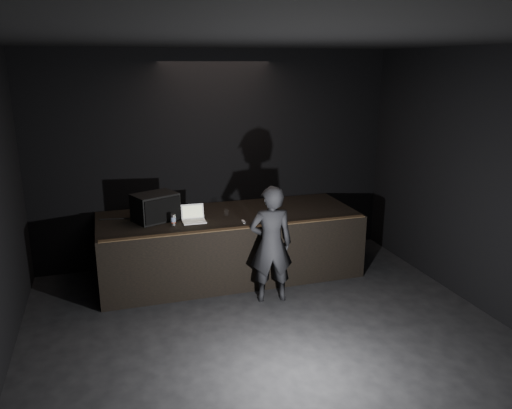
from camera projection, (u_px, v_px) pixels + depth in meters
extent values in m
plane|color=black|center=(291.00, 369.00, 5.54)|extent=(7.00, 7.00, 0.00)
cube|color=black|center=(217.00, 158.00, 8.28)|extent=(6.00, 0.10, 3.50)
cube|color=black|center=(298.00, 37.00, 4.59)|extent=(6.00, 7.00, 0.04)
cube|color=black|center=(229.00, 244.00, 7.91)|extent=(4.00, 1.50, 1.00)
cube|color=brown|center=(241.00, 228.00, 7.12)|extent=(3.92, 0.10, 0.01)
cube|color=black|center=(155.00, 207.00, 7.43)|extent=(0.74, 0.64, 0.41)
cube|color=black|center=(163.00, 210.00, 7.26)|extent=(0.54, 0.24, 0.35)
cylinder|color=black|center=(129.00, 218.00, 7.54)|extent=(0.88, 0.17, 0.02)
cube|color=silver|center=(194.00, 222.00, 7.39)|extent=(0.34, 0.24, 0.02)
cube|color=silver|center=(194.00, 221.00, 7.38)|extent=(0.29, 0.14, 0.00)
cube|color=silver|center=(192.00, 211.00, 7.50)|extent=(0.34, 0.08, 0.22)
cube|color=gold|center=(193.00, 212.00, 7.49)|extent=(0.30, 0.06, 0.17)
cylinder|color=silver|center=(173.00, 220.00, 7.23)|extent=(0.07, 0.07, 0.17)
cylinder|color=navy|center=(173.00, 219.00, 7.23)|extent=(0.07, 0.07, 0.07)
cylinder|color=#9E2E0E|center=(173.00, 222.00, 7.24)|extent=(0.07, 0.07, 0.01)
cylinder|color=white|center=(226.00, 212.00, 7.71)|extent=(0.08, 0.08, 0.09)
cube|color=white|center=(243.00, 222.00, 7.37)|extent=(0.03, 0.14, 0.03)
imported|color=black|center=(271.00, 244.00, 6.95)|extent=(0.66, 0.48, 1.68)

